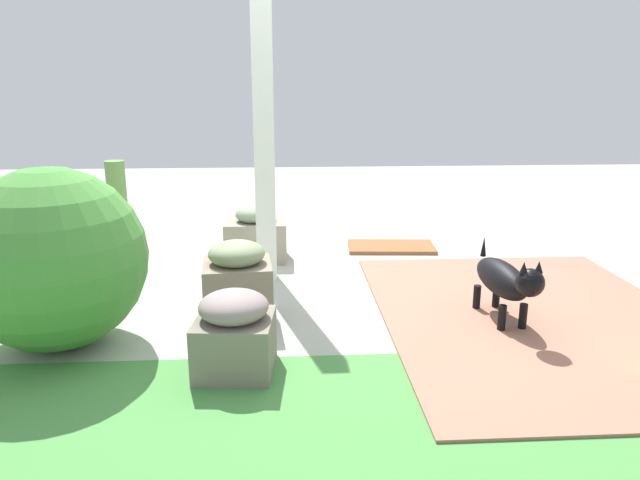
# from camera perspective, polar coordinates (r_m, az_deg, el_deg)

# --- Properties ---
(ground_plane) EXTENTS (12.00, 12.00, 0.00)m
(ground_plane) POSITION_cam_1_polar(r_m,az_deg,el_deg) (4.02, 0.89, -4.81)
(ground_plane) COLOR #A1A696
(brick_path) EXTENTS (1.80, 2.40, 0.02)m
(brick_path) POSITION_cam_1_polar(r_m,az_deg,el_deg) (3.75, 20.03, -7.07)
(brick_path) COLOR #A26B54
(brick_path) RESTS_ON ground
(porch_pillar) EXTENTS (0.14, 0.14, 2.01)m
(porch_pillar) POSITION_cam_1_polar(r_m,az_deg,el_deg) (4.06, -5.42, 9.90)
(porch_pillar) COLOR white
(porch_pillar) RESTS_ON ground
(stone_planter_nearest) EXTENTS (0.48, 0.37, 0.44)m
(stone_planter_nearest) POSITION_cam_1_polar(r_m,az_deg,el_deg) (4.67, -6.18, 0.48)
(stone_planter_nearest) COLOR gray
(stone_planter_nearest) RESTS_ON ground
(stone_planter_mid) EXTENTS (0.42, 0.40, 0.49)m
(stone_planter_mid) POSITION_cam_1_polar(r_m,az_deg,el_deg) (3.46, -7.93, -4.15)
(stone_planter_mid) COLOR gray
(stone_planter_mid) RESTS_ON ground
(stone_planter_far) EXTENTS (0.40, 0.40, 0.41)m
(stone_planter_far) POSITION_cam_1_polar(r_m,az_deg,el_deg) (2.89, -8.23, -8.84)
(stone_planter_far) COLOR slate
(stone_planter_far) RESTS_ON ground
(round_shrub) EXTENTS (0.96, 0.96, 0.96)m
(round_shrub) POSITION_cam_1_polar(r_m,az_deg,el_deg) (3.34, -24.32, -1.68)
(round_shrub) COLOR #468938
(round_shrub) RESTS_ON ground
(terracotta_pot_tall) EXTENTS (0.26, 0.26, 0.79)m
(terracotta_pot_tall) POSITION_cam_1_polar(r_m,az_deg,el_deg) (4.78, -18.71, 1.14)
(terracotta_pot_tall) COLOR #9D5439
(terracotta_pot_tall) RESTS_ON ground
(dog) EXTENTS (0.24, 0.67, 0.46)m
(dog) POSITION_cam_1_polar(r_m,az_deg,el_deg) (3.54, 17.40, -3.71)
(dog) COLOR black
(dog) RESTS_ON ground
(doormat) EXTENTS (0.74, 0.44, 0.03)m
(doormat) POSITION_cam_1_polar(r_m,az_deg,el_deg) (5.03, 6.86, -0.66)
(doormat) COLOR brown
(doormat) RESTS_ON ground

